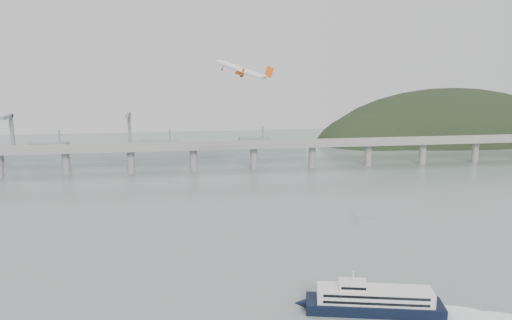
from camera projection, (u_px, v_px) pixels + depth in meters
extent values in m
plane|color=slate|center=(275.00, 263.00, 220.47)|extent=(900.00, 900.00, 0.00)
cube|color=gray|center=(230.00, 146.00, 410.87)|extent=(800.00, 22.00, 2.20)
cube|color=gray|center=(231.00, 146.00, 400.29)|extent=(800.00, 0.60, 1.80)
cube|color=gray|center=(229.00, 142.00, 420.68)|extent=(800.00, 0.60, 1.80)
cylinder|color=gray|center=(66.00, 163.00, 393.81)|extent=(6.00, 6.00, 21.00)
cylinder|color=gray|center=(131.00, 161.00, 401.14)|extent=(6.00, 6.00, 21.00)
cylinder|color=gray|center=(193.00, 160.00, 408.46)|extent=(6.00, 6.00, 21.00)
cylinder|color=gray|center=(254.00, 158.00, 415.78)|extent=(6.00, 6.00, 21.00)
cylinder|color=gray|center=(312.00, 156.00, 423.11)|extent=(6.00, 6.00, 21.00)
cylinder|color=gray|center=(368.00, 155.00, 430.43)|extent=(6.00, 6.00, 21.00)
cylinder|color=gray|center=(423.00, 153.00, 437.76)|extent=(6.00, 6.00, 21.00)
cylinder|color=gray|center=(475.00, 152.00, 445.08)|extent=(6.00, 6.00, 21.00)
ellipsoid|color=black|center=(449.00, 155.00, 583.83)|extent=(320.00, 150.00, 156.00)
ellipsoid|color=black|center=(375.00, 153.00, 559.07)|extent=(140.00, 110.00, 96.00)
cube|color=slate|center=(61.00, 155.00, 459.89)|extent=(95.67, 20.15, 8.00)
cube|color=slate|center=(49.00, 147.00, 456.98)|extent=(33.90, 15.02, 8.00)
cylinder|color=slate|center=(59.00, 138.00, 456.86)|extent=(1.60, 1.60, 14.00)
cube|color=slate|center=(170.00, 153.00, 469.68)|extent=(110.55, 21.43, 8.00)
cube|color=slate|center=(158.00, 145.00, 466.56)|extent=(39.01, 16.73, 8.00)
cylinder|color=slate|center=(170.00, 136.00, 466.65)|extent=(1.60, 1.60, 14.00)
cube|color=slate|center=(263.00, 149.00, 492.58)|extent=(85.00, 13.60, 8.00)
cube|color=slate|center=(254.00, 141.00, 489.82)|extent=(29.75, 11.90, 8.00)
cylinder|color=slate|center=(263.00, 133.00, 489.55)|extent=(1.60, 1.60, 14.00)
cube|color=slate|center=(12.00, 135.00, 478.67)|extent=(3.00, 3.00, 40.00)
cube|color=slate|center=(7.00, 117.00, 465.55)|extent=(3.00, 28.00, 3.00)
cube|color=slate|center=(130.00, 132.00, 494.78)|extent=(3.00, 3.00, 40.00)
cube|color=slate|center=(128.00, 115.00, 481.66)|extent=(3.00, 28.00, 3.00)
cube|color=black|center=(374.00, 306.00, 177.18)|extent=(49.31, 22.44, 3.84)
cone|color=black|center=(301.00, 303.00, 179.40)|extent=(5.56, 4.85, 3.84)
cube|color=white|center=(374.00, 295.00, 176.37)|extent=(41.41, 18.78, 4.80)
cube|color=black|center=(377.00, 298.00, 171.39)|extent=(35.46, 8.70, 0.96)
cube|color=black|center=(376.00, 304.00, 171.83)|extent=(35.46, 8.70, 0.96)
cube|color=black|center=(373.00, 286.00, 180.87)|extent=(35.46, 8.70, 0.96)
cube|color=black|center=(372.00, 292.00, 181.30)|extent=(35.46, 8.70, 0.96)
cube|color=white|center=(353.00, 284.00, 176.33)|extent=(10.90, 8.78, 2.49)
cube|color=black|center=(354.00, 289.00, 173.00)|extent=(8.42, 2.14, 0.96)
cylinder|color=white|center=(353.00, 276.00, 175.75)|extent=(0.58, 0.58, 3.84)
ellipsoid|color=white|center=(451.00, 314.00, 175.24)|extent=(30.09, 19.91, 0.19)
ellipsoid|color=white|center=(491.00, 316.00, 174.09)|extent=(21.76, 11.58, 0.19)
cylinder|color=white|center=(242.00, 70.00, 294.31)|extent=(25.78, 11.22, 11.97)
cone|color=white|center=(218.00, 61.00, 294.89)|extent=(5.49, 4.62, 4.50)
cone|color=white|center=(267.00, 78.00, 293.63)|extent=(6.14, 4.50, 4.81)
cube|color=white|center=(243.00, 72.00, 294.42)|extent=(12.07, 32.20, 3.45)
cube|color=white|center=(266.00, 76.00, 293.56)|extent=(5.53, 11.69, 1.78)
cube|color=#EB5310|center=(269.00, 72.00, 293.01)|extent=(5.98, 1.55, 7.19)
cylinder|color=#EB5310|center=(241.00, 74.00, 299.80)|extent=(4.90, 3.40, 3.39)
cylinder|color=black|center=(238.00, 72.00, 299.87)|extent=(1.56, 2.32, 2.16)
cube|color=white|center=(242.00, 72.00, 299.64)|extent=(2.58, 0.84, 1.86)
cylinder|color=#EB5310|center=(239.00, 73.00, 289.59)|extent=(4.90, 3.40, 3.39)
cylinder|color=black|center=(236.00, 72.00, 289.66)|extent=(1.56, 2.32, 2.16)
cube|color=white|center=(239.00, 71.00, 289.43)|extent=(2.58, 0.84, 1.86)
cylinder|color=black|center=(242.00, 75.00, 297.11)|extent=(1.14, 0.49, 2.26)
cylinder|color=black|center=(242.00, 77.00, 297.28)|extent=(1.38, 0.65, 1.34)
cylinder|color=black|center=(241.00, 75.00, 292.28)|extent=(1.14, 0.49, 2.26)
cylinder|color=black|center=(241.00, 76.00, 292.45)|extent=(1.38, 0.65, 1.34)
cylinder|color=black|center=(223.00, 68.00, 295.17)|extent=(1.14, 0.49, 2.26)
cylinder|color=black|center=(222.00, 69.00, 295.34)|extent=(1.38, 0.65, 1.34)
cube|color=#EB5310|center=(249.00, 72.00, 309.95)|extent=(2.17, 0.62, 2.64)
cube|color=#EB5310|center=(243.00, 70.00, 278.38)|extent=(2.17, 0.62, 2.64)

